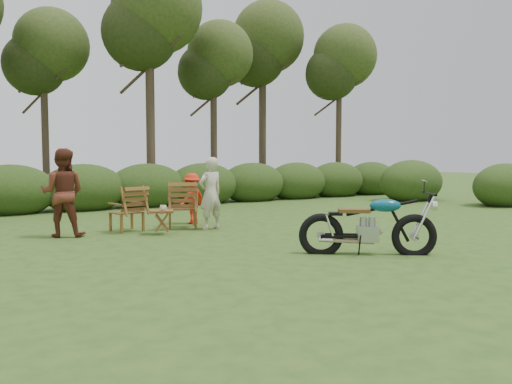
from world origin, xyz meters
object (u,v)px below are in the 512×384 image
lawn_chair_left (127,231)px  adult_b (64,237)px  child (192,224)px  side_table (162,222)px  lawn_chair_right (183,228)px  adult_a (211,229)px  motorcycle (367,254)px  cup (163,208)px

lawn_chair_left → adult_b: size_ratio=0.55×
adult_b → child: size_ratio=1.46×
side_table → child: 1.72m
adult_b → child: 3.02m
lawn_chair_right → adult_a: adult_a is taller
side_table → adult_a: (1.17, 0.10, -0.25)m
motorcycle → lawn_chair_left: (-2.52, 4.58, 0.00)m
lawn_chair_left → adult_a: bearing=143.1°
lawn_chair_right → side_table: size_ratio=2.07×
side_table → lawn_chair_right: bearing=41.4°
lawn_chair_right → lawn_chair_left: (-1.22, 0.15, 0.00)m
lawn_chair_right → side_table: bearing=63.4°
lawn_chair_left → motorcycle: bearing=105.2°
lawn_chair_right → cup: bearing=65.9°
adult_b → child: bearing=-147.0°
side_table → child: bearing=43.7°
lawn_chair_right → adult_b: (-2.52, 0.12, 0.00)m
child → adult_a: bearing=64.0°
lawn_chair_left → adult_a: adult_a is taller
motorcycle → adult_a: 3.97m
motorcycle → child: 5.02m
lawn_chair_right → side_table: 1.04m
cup → adult_b: adult_b is taller
lawn_chair_left → adult_b: 1.30m
lawn_chair_left → child: child is taller
side_table → adult_b: 1.95m
cup → adult_b: 2.04m
side_table → cup: cup is taller
adult_b → child: (2.99, 0.39, 0.00)m
side_table → motorcycle: bearing=-61.4°
motorcycle → side_table: (-2.05, 3.77, 0.25)m
lawn_chair_left → adult_a: size_ratio=0.61×
motorcycle → lawn_chair_right: (-1.30, 4.44, 0.00)m
cup → motorcycle: bearing=-61.3°
cup → child: cup is taller
adult_b → adult_a: bearing=-167.5°
lawn_chair_right → cup: size_ratio=7.74×
lawn_chair_left → cup: cup is taller
cup → child: 1.81m
side_table → cup: size_ratio=3.74×
lawn_chair_right → adult_a: (0.42, -0.56, 0.00)m
motorcycle → adult_a: (-0.88, 3.88, 0.00)m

